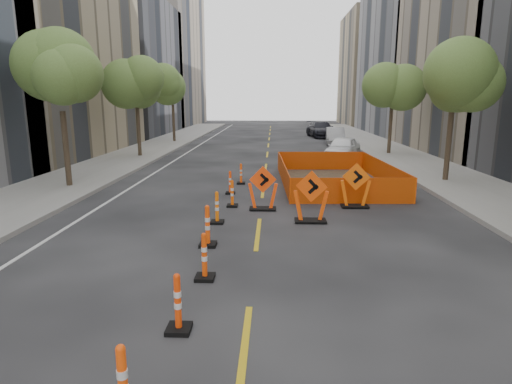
{
  "coord_description": "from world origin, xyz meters",
  "views": [
    {
      "loc": [
        0.42,
        -7.82,
        3.8
      ],
      "look_at": [
        -0.08,
        4.57,
        1.1
      ],
      "focal_mm": 30.0,
      "sensor_mm": 36.0,
      "label": 1
    }
  ],
  "objects_px": {
    "channelizer_2": "(178,303)",
    "channelizer_5": "(217,207)",
    "channelizer_6": "(232,193)",
    "channelizer_4": "(208,226)",
    "chevron_sign_left": "(263,188)",
    "chevron_sign_right": "(356,185)",
    "channelizer_7": "(230,182)",
    "parked_car_mid": "(335,136)",
    "channelizer_8": "(241,174)",
    "chevron_sign_center": "(311,197)",
    "parked_car_far": "(321,129)",
    "parked_car_near": "(343,148)",
    "channelizer_3": "(204,256)"
  },
  "relations": [
    {
      "from": "channelizer_2",
      "to": "chevron_sign_left",
      "type": "relative_size",
      "value": 0.66
    },
    {
      "from": "chevron_sign_center",
      "to": "parked_car_far",
      "type": "height_order",
      "value": "chevron_sign_center"
    },
    {
      "from": "chevron_sign_right",
      "to": "channelizer_4",
      "type": "bearing_deg",
      "value": -125.39
    },
    {
      "from": "channelizer_7",
      "to": "channelizer_5",
      "type": "bearing_deg",
      "value": -89.83
    },
    {
      "from": "channelizer_2",
      "to": "channelizer_4",
      "type": "xyz_separation_m",
      "value": [
        -0.15,
        4.23,
        0.04
      ]
    },
    {
      "from": "channelizer_8",
      "to": "chevron_sign_right",
      "type": "height_order",
      "value": "chevron_sign_right"
    },
    {
      "from": "parked_car_near",
      "to": "chevron_sign_right",
      "type": "bearing_deg",
      "value": -75.58
    },
    {
      "from": "channelizer_6",
      "to": "chevron_sign_right",
      "type": "height_order",
      "value": "chevron_sign_right"
    },
    {
      "from": "chevron_sign_right",
      "to": "chevron_sign_left",
      "type": "bearing_deg",
      "value": -160.14
    },
    {
      "from": "channelizer_2",
      "to": "chevron_sign_right",
      "type": "height_order",
      "value": "chevron_sign_right"
    },
    {
      "from": "channelizer_3",
      "to": "chevron_sign_center",
      "type": "xyz_separation_m",
      "value": [
        2.64,
        4.49,
        0.3
      ]
    },
    {
      "from": "channelizer_3",
      "to": "channelizer_5",
      "type": "bearing_deg",
      "value": 93.81
    },
    {
      "from": "channelizer_3",
      "to": "chevron_sign_center",
      "type": "bearing_deg",
      "value": 59.54
    },
    {
      "from": "channelizer_7",
      "to": "parked_car_mid",
      "type": "relative_size",
      "value": 0.22
    },
    {
      "from": "channelizer_7",
      "to": "parked_car_near",
      "type": "height_order",
      "value": "parked_car_near"
    },
    {
      "from": "channelizer_2",
      "to": "channelizer_5",
      "type": "xyz_separation_m",
      "value": [
        -0.18,
        6.35,
        -0.01
      ]
    },
    {
      "from": "channelizer_2",
      "to": "chevron_sign_left",
      "type": "xyz_separation_m",
      "value": [
        1.2,
        8.07,
        0.26
      ]
    },
    {
      "from": "parked_car_mid",
      "to": "channelizer_3",
      "type": "bearing_deg",
      "value": -97.93
    },
    {
      "from": "chevron_sign_center",
      "to": "parked_car_near",
      "type": "bearing_deg",
      "value": 95.93
    },
    {
      "from": "parked_car_mid",
      "to": "parked_car_far",
      "type": "distance_m",
      "value": 6.81
    },
    {
      "from": "channelizer_7",
      "to": "channelizer_2",
      "type": "bearing_deg",
      "value": -88.96
    },
    {
      "from": "chevron_sign_left",
      "to": "chevron_sign_right",
      "type": "xyz_separation_m",
      "value": [
        3.28,
        0.47,
        0.03
      ]
    },
    {
      "from": "chevron_sign_left",
      "to": "parked_car_mid",
      "type": "bearing_deg",
      "value": 71.25
    },
    {
      "from": "parked_car_near",
      "to": "channelizer_5",
      "type": "bearing_deg",
      "value": -91.41
    },
    {
      "from": "channelizer_6",
      "to": "parked_car_near",
      "type": "bearing_deg",
      "value": 64.92
    },
    {
      "from": "chevron_sign_center",
      "to": "chevron_sign_left",
      "type": "bearing_deg",
      "value": 155.03
    },
    {
      "from": "channelizer_5",
      "to": "parked_car_mid",
      "type": "relative_size",
      "value": 0.24
    },
    {
      "from": "channelizer_5",
      "to": "channelizer_7",
      "type": "height_order",
      "value": "channelizer_5"
    },
    {
      "from": "parked_car_near",
      "to": "parked_car_mid",
      "type": "distance_m",
      "value": 9.55
    },
    {
      "from": "channelizer_7",
      "to": "parked_car_mid",
      "type": "xyz_separation_m",
      "value": [
        7.03,
        20.04,
        0.23
      ]
    },
    {
      "from": "channelizer_5",
      "to": "chevron_sign_center",
      "type": "bearing_deg",
      "value": 4.93
    },
    {
      "from": "channelizer_3",
      "to": "parked_car_far",
      "type": "bearing_deg",
      "value": 79.95
    },
    {
      "from": "chevron_sign_left",
      "to": "chevron_sign_center",
      "type": "bearing_deg",
      "value": -48.29
    },
    {
      "from": "channelizer_6",
      "to": "chevron_sign_center",
      "type": "xyz_separation_m",
      "value": [
        2.65,
        -1.87,
        0.33
      ]
    },
    {
      "from": "chevron_sign_right",
      "to": "parked_car_mid",
      "type": "distance_m",
      "value": 22.21
    },
    {
      "from": "channelizer_2",
      "to": "channelizer_7",
      "type": "xyz_separation_m",
      "value": [
        -0.19,
        10.59,
        -0.04
      ]
    },
    {
      "from": "channelizer_6",
      "to": "channelizer_4",
      "type": "bearing_deg",
      "value": -93.28
    },
    {
      "from": "channelizer_6",
      "to": "chevron_sign_center",
      "type": "distance_m",
      "value": 3.26
    },
    {
      "from": "chevron_sign_center",
      "to": "parked_car_mid",
      "type": "relative_size",
      "value": 0.38
    },
    {
      "from": "chevron_sign_center",
      "to": "chevron_sign_right",
      "type": "xyz_separation_m",
      "value": [
        1.74,
        1.94,
        -0.02
      ]
    },
    {
      "from": "chevron_sign_right",
      "to": "parked_car_far",
      "type": "xyz_separation_m",
      "value": [
        1.88,
        28.88,
        -0.01
      ]
    },
    {
      "from": "channelizer_7",
      "to": "parked_car_mid",
      "type": "bearing_deg",
      "value": 70.66
    },
    {
      "from": "channelizer_6",
      "to": "channelizer_8",
      "type": "bearing_deg",
      "value": 90.06
    },
    {
      "from": "chevron_sign_center",
      "to": "parked_car_far",
      "type": "relative_size",
      "value": 0.3
    },
    {
      "from": "parked_car_near",
      "to": "parked_car_far",
      "type": "xyz_separation_m",
      "value": [
        0.35,
        16.31,
        0.06
      ]
    },
    {
      "from": "channelizer_3",
      "to": "chevron_sign_right",
      "type": "xyz_separation_m",
      "value": [
        4.38,
        6.42,
        0.28
      ]
    },
    {
      "from": "channelizer_7",
      "to": "chevron_sign_right",
      "type": "xyz_separation_m",
      "value": [
        4.68,
        -2.05,
        0.33
      ]
    },
    {
      "from": "channelizer_5",
      "to": "parked_car_near",
      "type": "bearing_deg",
      "value": 67.26
    },
    {
      "from": "channelizer_3",
      "to": "parked_car_mid",
      "type": "xyz_separation_m",
      "value": [
        6.74,
        28.51,
        0.18
      ]
    },
    {
      "from": "channelizer_8",
      "to": "parked_car_mid",
      "type": "bearing_deg",
      "value": 69.36
    }
  ]
}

